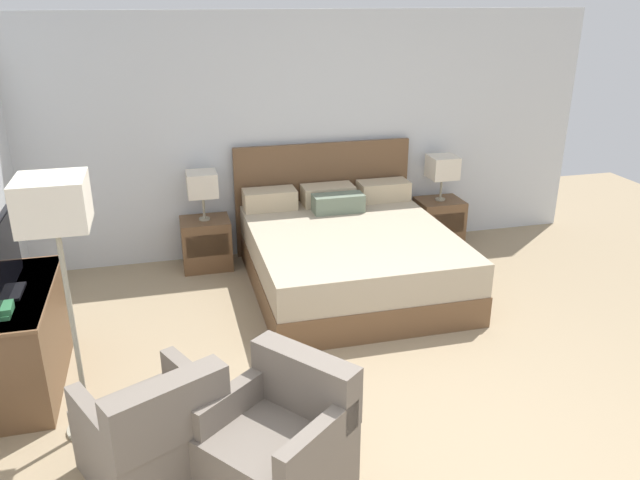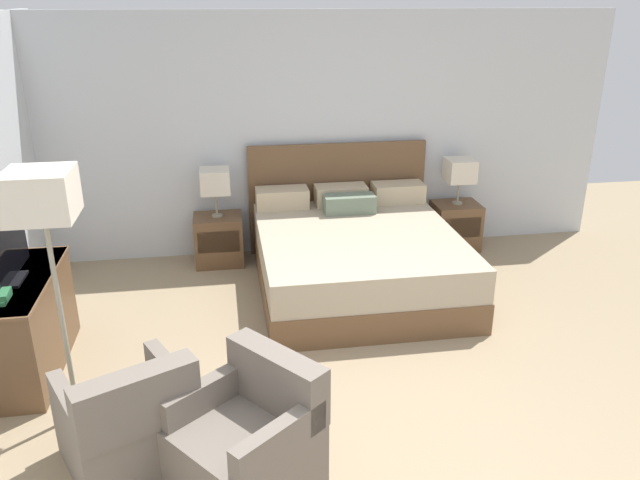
% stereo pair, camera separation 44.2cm
% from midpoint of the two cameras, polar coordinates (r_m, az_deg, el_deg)
% --- Properties ---
extents(wall_back, '(6.59, 0.06, 2.50)m').
position_cam_midpoint_polar(wall_back, '(6.60, 0.60, 9.46)').
color(wall_back, silver).
rests_on(wall_back, ground).
extents(bed, '(1.90, 2.11, 1.19)m').
position_cam_midpoint_polar(bed, '(5.95, 5.41, -1.41)').
color(bed, brown).
rests_on(bed, ground).
extents(nightstand_left, '(0.49, 0.40, 0.52)m').
position_cam_midpoint_polar(nightstand_left, '(6.52, -7.34, -0.00)').
color(nightstand_left, brown).
rests_on(nightstand_left, ground).
extents(nightstand_right, '(0.49, 0.40, 0.52)m').
position_cam_midpoint_polar(nightstand_right, '(7.06, 14.03, 1.22)').
color(nightstand_right, brown).
rests_on(nightstand_right, ground).
extents(table_lamp_left, '(0.29, 0.29, 0.50)m').
position_cam_midpoint_polar(table_lamp_left, '(6.32, -7.61, 5.30)').
color(table_lamp_left, gray).
rests_on(table_lamp_left, nightstand_left).
extents(table_lamp_right, '(0.29, 0.29, 0.50)m').
position_cam_midpoint_polar(table_lamp_right, '(6.87, 14.49, 6.13)').
color(table_lamp_right, gray).
rests_on(table_lamp_right, nightstand_right).
extents(dresser, '(0.53, 1.22, 0.74)m').
position_cam_midpoint_polar(dresser, '(5.01, -23.44, -7.10)').
color(dresser, brown).
rests_on(dresser, ground).
extents(tv, '(0.18, 0.87, 0.50)m').
position_cam_midpoint_polar(tv, '(4.74, -24.55, -0.84)').
color(tv, black).
rests_on(tv, dresser).
extents(armchair_by_window, '(0.91, 0.92, 0.76)m').
position_cam_midpoint_polar(armchair_by_window, '(3.90, -13.88, -16.18)').
color(armchair_by_window, '#70665B').
rests_on(armchair_by_window, ground).
extents(armchair_companion, '(0.96, 0.96, 0.76)m').
position_cam_midpoint_polar(armchair_companion, '(3.69, -2.91, -17.97)').
color(armchair_companion, '#70665B').
rests_on(armchair_companion, ground).
extents(floor_lamp, '(0.38, 0.38, 1.70)m').
position_cam_midpoint_polar(floor_lamp, '(3.90, -21.09, 2.59)').
color(floor_lamp, gray).
rests_on(floor_lamp, ground).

